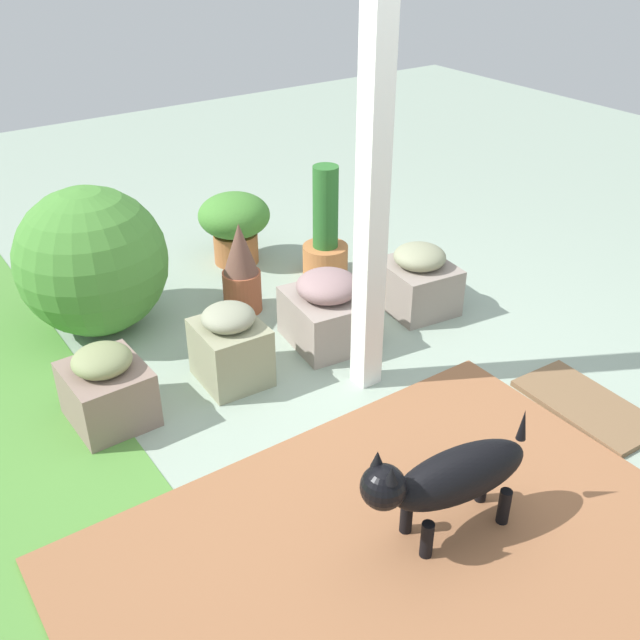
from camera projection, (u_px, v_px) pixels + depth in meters
name	position (u px, v px, depth m)	size (l,w,h in m)	color
ground_plane	(360.00, 410.00, 3.61)	(12.00, 12.00, 0.00)	#93A795
brick_path	(409.00, 572.00, 2.74)	(1.80, 2.40, 0.02)	#96603D
porch_pillar	(374.00, 159.00, 3.23)	(0.12, 0.12, 2.39)	white
stone_planter_nearest	(418.00, 280.00, 4.40)	(0.47, 0.43, 0.42)	gray
stone_planter_near	(328.00, 310.00, 4.07)	(0.51, 0.46, 0.43)	gray
stone_planter_mid	(230.00, 346.00, 3.74)	(0.38, 0.34, 0.44)	gray
stone_planter_far	(107.00, 388.00, 3.46)	(0.41, 0.37, 0.40)	gray
round_shrub	(92.00, 261.00, 4.09)	(0.85, 0.85, 0.85)	#488734
terracotta_pot_broad	(235.00, 222.00, 4.92)	(0.48, 0.48, 0.49)	#A65F34
terracotta_pot_spiky	(241.00, 270.00, 4.34)	(0.23, 0.23, 0.57)	#A04F32
terracotta_pot_tall	(325.00, 237.00, 4.76)	(0.30, 0.30, 0.74)	#BE713E
dog	(449.00, 478.00, 2.77)	(0.27, 0.74, 0.51)	black
doormat	(587.00, 405.00, 3.62)	(0.68, 0.36, 0.03)	brown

